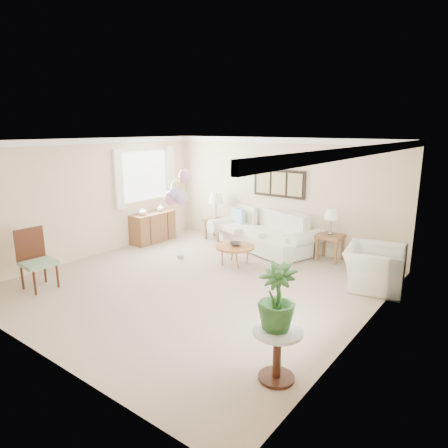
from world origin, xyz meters
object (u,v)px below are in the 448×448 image
object	(u,v)px
sofa	(265,234)
coffee_table	(235,247)
balloon_cluster	(178,191)
armchair	(375,268)
accent_chair	(36,258)

from	to	relation	value
sofa	coffee_table	xyz separation A→B (m)	(0.06, -1.30, 0.01)
sofa	balloon_cluster	world-z (taller)	balloon_cluster
balloon_cluster	armchair	bearing A→B (deg)	13.37
coffee_table	armchair	world-z (taller)	armchair
accent_chair	balloon_cluster	bearing A→B (deg)	71.50
coffee_table	balloon_cluster	xyz separation A→B (m)	(-1.20, -0.41, 1.13)
sofa	accent_chair	distance (m)	4.91
armchair	accent_chair	size ratio (longest dim) A/B	1.04
coffee_table	sofa	bearing A→B (deg)	92.73
armchair	balloon_cluster	distance (m)	4.18
armchair	balloon_cluster	bearing A→B (deg)	92.97
sofa	coffee_table	world-z (taller)	sofa
sofa	accent_chair	xyz separation A→B (m)	(-2.05, -4.46, 0.19)
coffee_table	accent_chair	bearing A→B (deg)	-123.83
sofa	accent_chair	size ratio (longest dim) A/B	2.58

